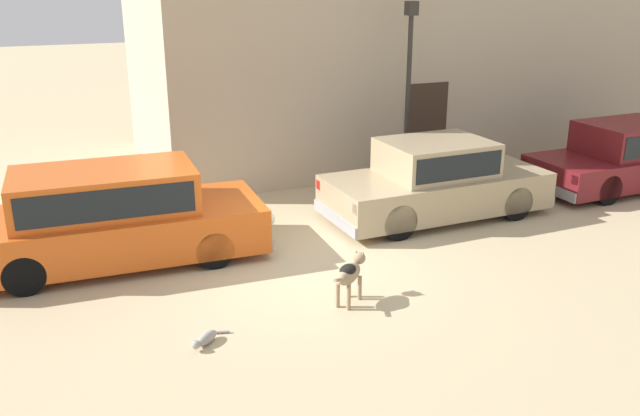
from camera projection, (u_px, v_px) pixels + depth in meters
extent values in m
plane|color=tan|center=(302.00, 269.00, 10.74)|extent=(80.00, 80.00, 0.00)
cube|color=#D15619|center=(118.00, 231.00, 10.90)|extent=(4.70, 2.04, 0.72)
cube|color=#D15619|center=(104.00, 191.00, 10.62)|extent=(2.84, 1.70, 0.68)
cube|color=black|center=(104.00, 190.00, 10.62)|extent=(2.62, 1.72, 0.47)
cube|color=#999BA0|center=(256.00, 228.00, 11.73)|extent=(0.20, 1.81, 0.20)
sphere|color=silver|center=(246.00, 193.00, 12.26)|extent=(0.20, 0.20, 0.20)
sphere|color=silver|center=(269.00, 219.00, 10.95)|extent=(0.20, 0.20, 0.20)
cylinder|color=black|center=(195.00, 217.00, 12.14)|extent=(0.62, 0.23, 0.61)
cylinder|color=black|center=(214.00, 249.00, 10.69)|extent=(0.62, 0.23, 0.61)
cylinder|color=black|center=(28.00, 236.00, 11.23)|extent=(0.62, 0.23, 0.61)
cylinder|color=black|center=(24.00, 275.00, 9.78)|extent=(0.62, 0.23, 0.61)
cube|color=tan|center=(436.00, 191.00, 12.94)|extent=(4.26, 1.85, 0.69)
cube|color=tan|center=(436.00, 158.00, 12.71)|extent=(1.97, 1.57, 0.65)
cube|color=black|center=(436.00, 157.00, 12.71)|extent=(1.82, 1.59, 0.45)
cube|color=#999BA0|center=(522.00, 190.00, 13.82)|extent=(0.15, 1.75, 0.20)
cube|color=#999BA0|center=(336.00, 218.00, 12.22)|extent=(0.15, 1.75, 0.20)
sphere|color=silver|center=(503.00, 163.00, 14.32)|extent=(0.20, 0.20, 0.20)
sphere|color=silver|center=(550.00, 180.00, 13.09)|extent=(0.20, 0.20, 0.20)
cube|color=red|center=(319.00, 185.00, 12.75)|extent=(0.04, 0.18, 0.18)
cube|color=red|center=(356.00, 209.00, 11.42)|extent=(0.04, 0.18, 0.18)
cylinder|color=black|center=(466.00, 181.00, 14.17)|extent=(0.66, 0.21, 0.66)
cylinder|color=black|center=(515.00, 203.00, 12.80)|extent=(0.66, 0.21, 0.66)
cylinder|color=black|center=(357.00, 196.00, 13.20)|extent=(0.66, 0.21, 0.66)
cylinder|color=black|center=(398.00, 222.00, 11.83)|extent=(0.66, 0.21, 0.66)
cube|color=maroon|center=(627.00, 166.00, 14.77)|extent=(4.46, 1.83, 0.61)
cube|color=maroon|center=(629.00, 138.00, 14.55)|extent=(2.07, 1.53, 0.66)
cube|color=black|center=(630.00, 137.00, 14.55)|extent=(1.90, 1.55, 0.46)
cube|color=#999BA0|center=(547.00, 187.00, 13.99)|extent=(0.16, 1.70, 0.20)
cube|color=red|center=(525.00, 162.00, 14.52)|extent=(0.04, 0.18, 0.18)
cube|color=red|center=(576.00, 180.00, 13.23)|extent=(0.04, 0.18, 0.18)
cylinder|color=black|center=(554.00, 171.00, 14.97)|extent=(0.63, 0.21, 0.62)
cylinder|color=black|center=(607.00, 190.00, 13.65)|extent=(0.63, 0.21, 0.62)
cube|color=#38281E|center=(425.00, 129.00, 15.59)|extent=(1.10, 0.02, 2.10)
cylinder|color=#997F60|center=(349.00, 285.00, 9.75)|extent=(0.06, 0.06, 0.36)
cylinder|color=#997F60|center=(360.00, 288.00, 9.67)|extent=(0.06, 0.06, 0.36)
cylinder|color=#997F60|center=(338.00, 295.00, 9.44)|extent=(0.06, 0.06, 0.36)
cylinder|color=#997F60|center=(349.00, 298.00, 9.37)|extent=(0.06, 0.06, 0.36)
ellipsoid|color=#997F60|center=(349.00, 274.00, 9.47)|extent=(0.58, 0.53, 0.27)
ellipsoid|color=black|center=(348.00, 270.00, 9.41)|extent=(0.37, 0.36, 0.15)
sphere|color=#997F60|center=(359.00, 258.00, 9.72)|extent=(0.18, 0.18, 0.18)
cone|color=#997F60|center=(362.00, 257.00, 9.80)|extent=(0.14, 0.14, 0.10)
cone|color=#997F60|center=(356.00, 252.00, 9.72)|extent=(0.09, 0.09, 0.08)
cone|color=#997F60|center=(363.00, 254.00, 9.67)|extent=(0.09, 0.09, 0.08)
cylinder|color=#997F60|center=(338.00, 280.00, 9.16)|extent=(0.19, 0.16, 0.11)
ellipsoid|color=gray|center=(207.00, 338.00, 8.54)|extent=(0.37, 0.35, 0.15)
sphere|color=gray|center=(196.00, 345.00, 8.34)|extent=(0.11, 0.11, 0.11)
cone|color=gray|center=(198.00, 342.00, 8.32)|extent=(0.06, 0.06, 0.05)
cone|color=gray|center=(194.00, 341.00, 8.34)|extent=(0.06, 0.06, 0.05)
cylinder|color=gray|center=(221.00, 332.00, 8.79)|extent=(0.22, 0.09, 0.04)
cylinder|color=#2D2B28|center=(408.00, 104.00, 14.37)|extent=(0.10, 0.10, 3.62)
cube|color=#2D2B28|center=(412.00, 8.00, 13.73)|extent=(0.22, 0.22, 0.28)
sphere|color=silver|center=(412.00, 8.00, 13.73)|extent=(0.18, 0.18, 0.18)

